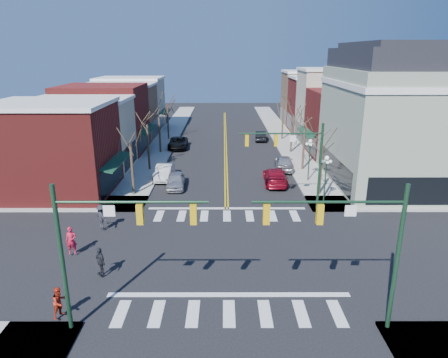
{
  "coord_description": "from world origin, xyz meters",
  "views": [
    {
      "loc": [
        -0.27,
        -23.08,
        12.42
      ],
      "look_at": [
        -0.23,
        7.07,
        2.8
      ],
      "focal_mm": 32.0,
      "sensor_mm": 36.0,
      "label": 1
    }
  ],
  "objects_px": {
    "car_right_mid": "(284,163)",
    "lamppost_midblock": "(310,153)",
    "lamppost_corner": "(326,172)",
    "victorian_corner": "(401,116)",
    "car_right_far": "(261,136)",
    "pedestrian_dark_b": "(102,217)",
    "car_left_far": "(178,143)",
    "car_right_near": "(275,176)",
    "pedestrian_red_b": "(60,302)",
    "pedestrian_red_a": "(71,240)",
    "car_left_mid": "(164,172)",
    "car_left_near": "(176,180)",
    "pedestrian_dark_a": "(100,261)"
  },
  "relations": [
    {
      "from": "lamppost_corner",
      "to": "pedestrian_red_b",
      "type": "bearing_deg",
      "value": -137.35
    },
    {
      "from": "lamppost_corner",
      "to": "pedestrian_red_a",
      "type": "distance_m",
      "value": 20.2
    },
    {
      "from": "car_right_mid",
      "to": "car_left_near",
      "type": "bearing_deg",
      "value": 33.21
    },
    {
      "from": "lamppost_corner",
      "to": "lamppost_midblock",
      "type": "distance_m",
      "value": 6.5
    },
    {
      "from": "lamppost_midblock",
      "to": "car_right_near",
      "type": "bearing_deg",
      "value": -168.84
    },
    {
      "from": "victorian_corner",
      "to": "pedestrian_dark_a",
      "type": "relative_size",
      "value": 8.39
    },
    {
      "from": "pedestrian_red_a",
      "to": "pedestrian_red_b",
      "type": "xyz_separation_m",
      "value": [
        1.72,
        -6.33,
        -0.12
      ]
    },
    {
      "from": "victorian_corner",
      "to": "lamppost_corner",
      "type": "height_order",
      "value": "victorian_corner"
    },
    {
      "from": "car_left_near",
      "to": "pedestrian_red_b",
      "type": "distance_m",
      "value": 20.03
    },
    {
      "from": "lamppost_midblock",
      "to": "pedestrian_dark_a",
      "type": "distance_m",
      "value": 23.69
    },
    {
      "from": "car_right_mid",
      "to": "pedestrian_red_a",
      "type": "xyz_separation_m",
      "value": [
        -16.3,
        -19.47,
        0.24
      ]
    },
    {
      "from": "car_left_mid",
      "to": "pedestrian_red_b",
      "type": "xyz_separation_m",
      "value": [
        -1.85,
        -22.45,
        0.19
      ]
    },
    {
      "from": "car_right_near",
      "to": "pedestrian_dark_a",
      "type": "xyz_separation_m",
      "value": [
        -12.14,
        -17.1,
        0.22
      ]
    },
    {
      "from": "car_left_near",
      "to": "pedestrian_red_a",
      "type": "relative_size",
      "value": 2.32
    },
    {
      "from": "car_right_mid",
      "to": "car_left_mid",
      "type": "bearing_deg",
      "value": 19.61
    },
    {
      "from": "car_left_mid",
      "to": "pedestrian_dark_a",
      "type": "distance_m",
      "value": 18.67
    },
    {
      "from": "pedestrian_red_b",
      "to": "car_left_mid",
      "type": "bearing_deg",
      "value": 24.29
    },
    {
      "from": "pedestrian_red_b",
      "to": "pedestrian_dark_b",
      "type": "xyz_separation_m",
      "value": [
        -0.89,
        10.11,
        0.13
      ]
    },
    {
      "from": "pedestrian_dark_b",
      "to": "lamppost_corner",
      "type": "bearing_deg",
      "value": -120.39
    },
    {
      "from": "lamppost_corner",
      "to": "pedestrian_red_b",
      "type": "xyz_separation_m",
      "value": [
        -16.38,
        -15.09,
        -2.02
      ]
    },
    {
      "from": "car_right_near",
      "to": "victorian_corner",
      "type": "bearing_deg",
      "value": -176.95
    },
    {
      "from": "pedestrian_red_a",
      "to": "pedestrian_dark_a",
      "type": "relative_size",
      "value": 1.07
    },
    {
      "from": "lamppost_corner",
      "to": "victorian_corner",
      "type": "bearing_deg",
      "value": 35.86
    },
    {
      "from": "lamppost_corner",
      "to": "car_right_far",
      "type": "height_order",
      "value": "lamppost_corner"
    },
    {
      "from": "car_left_near",
      "to": "car_left_mid",
      "type": "xyz_separation_m",
      "value": [
        -1.5,
        2.71,
        0.03
      ]
    },
    {
      "from": "lamppost_corner",
      "to": "car_right_near",
      "type": "xyz_separation_m",
      "value": [
        -3.4,
        5.83,
        -2.19
      ]
    },
    {
      "from": "car_right_far",
      "to": "pedestrian_dark_a",
      "type": "relative_size",
      "value": 2.57
    },
    {
      "from": "victorian_corner",
      "to": "car_right_mid",
      "type": "height_order",
      "value": "victorian_corner"
    },
    {
      "from": "lamppost_corner",
      "to": "car_right_far",
      "type": "distance_m",
      "value": 26.32
    },
    {
      "from": "victorian_corner",
      "to": "car_right_far",
      "type": "bearing_deg",
      "value": 119.43
    },
    {
      "from": "car_right_mid",
      "to": "pedestrian_dark_a",
      "type": "relative_size",
      "value": 2.83
    },
    {
      "from": "car_left_far",
      "to": "pedestrian_dark_b",
      "type": "distance_m",
      "value": 26.14
    },
    {
      "from": "car_right_near",
      "to": "pedestrian_dark_b",
      "type": "distance_m",
      "value": 17.58
    },
    {
      "from": "victorian_corner",
      "to": "car_right_far",
      "type": "relative_size",
      "value": 3.27
    },
    {
      "from": "car_right_far",
      "to": "pedestrian_red_a",
      "type": "relative_size",
      "value": 2.4
    },
    {
      "from": "car_left_mid",
      "to": "pedestrian_red_a",
      "type": "bearing_deg",
      "value": -100.12
    },
    {
      "from": "car_right_far",
      "to": "pedestrian_dark_b",
      "type": "bearing_deg",
      "value": 70.11
    },
    {
      "from": "lamppost_midblock",
      "to": "car_right_far",
      "type": "bearing_deg",
      "value": 98.75
    },
    {
      "from": "pedestrian_red_a",
      "to": "pedestrian_dark_a",
      "type": "bearing_deg",
      "value": -54.13
    },
    {
      "from": "pedestrian_red_a",
      "to": "car_right_near",
      "type": "bearing_deg",
      "value": 35.1
    },
    {
      "from": "car_left_far",
      "to": "car_right_near",
      "type": "bearing_deg",
      "value": -55.37
    },
    {
      "from": "lamppost_corner",
      "to": "car_left_far",
      "type": "height_order",
      "value": "lamppost_corner"
    },
    {
      "from": "car_right_near",
      "to": "pedestrian_dark_b",
      "type": "bearing_deg",
      "value": 40.15
    },
    {
      "from": "car_left_far",
      "to": "car_right_mid",
      "type": "xyz_separation_m",
      "value": [
        12.8,
        -10.3,
        0.08
      ]
    },
    {
      "from": "pedestrian_dark_b",
      "to": "pedestrian_red_b",
      "type": "bearing_deg",
      "value": 138.54
    },
    {
      "from": "car_left_far",
      "to": "pedestrian_red_a",
      "type": "bearing_deg",
      "value": -98.47
    },
    {
      "from": "car_right_mid",
      "to": "pedestrian_dark_a",
      "type": "bearing_deg",
      "value": 62.87
    },
    {
      "from": "car_right_mid",
      "to": "lamppost_midblock",
      "type": "bearing_deg",
      "value": 117.98
    },
    {
      "from": "car_left_near",
      "to": "lamppost_corner",
      "type": "bearing_deg",
      "value": -22.47
    },
    {
      "from": "car_left_far",
      "to": "car_right_far",
      "type": "height_order",
      "value": "car_left_far"
    }
  ]
}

